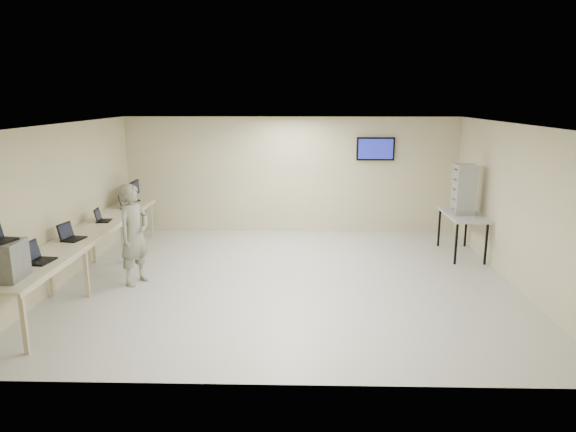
{
  "coord_description": "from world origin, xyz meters",
  "views": [
    {
      "loc": [
        0.23,
        -8.84,
        3.25
      ],
      "look_at": [
        0.0,
        0.2,
        1.15
      ],
      "focal_mm": 32.0,
      "sensor_mm": 36.0,
      "label": 1
    }
  ],
  "objects_px": {
    "workbench": "(89,235)",
    "side_table": "(463,217)",
    "soldier": "(134,235)",
    "equipment_box": "(5,261)"
  },
  "relations": [
    {
      "from": "soldier",
      "to": "side_table",
      "type": "distance_m",
      "value": 6.56
    },
    {
      "from": "workbench",
      "to": "side_table",
      "type": "xyz_separation_m",
      "value": [
        7.19,
        1.62,
        -0.01
      ]
    },
    {
      "from": "workbench",
      "to": "equipment_box",
      "type": "distance_m",
      "value": 2.54
    },
    {
      "from": "soldier",
      "to": "side_table",
      "type": "xyz_separation_m",
      "value": [
        6.29,
        1.85,
        -0.09
      ]
    },
    {
      "from": "side_table",
      "to": "equipment_box",
      "type": "bearing_deg",
      "value": -150.26
    },
    {
      "from": "workbench",
      "to": "equipment_box",
      "type": "xyz_separation_m",
      "value": [
        -0.06,
        -2.52,
        0.33
      ]
    },
    {
      "from": "equipment_box",
      "to": "side_table",
      "type": "distance_m",
      "value": 8.36
    },
    {
      "from": "equipment_box",
      "to": "soldier",
      "type": "distance_m",
      "value": 2.5
    },
    {
      "from": "workbench",
      "to": "soldier",
      "type": "relative_size",
      "value": 3.34
    },
    {
      "from": "workbench",
      "to": "side_table",
      "type": "relative_size",
      "value": 4.07
    }
  ]
}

